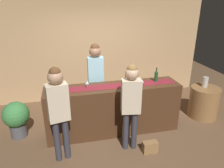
% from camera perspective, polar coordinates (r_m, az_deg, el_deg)
% --- Properties ---
extents(ground_plane, '(10.00, 10.00, 0.00)m').
position_cam_1_polar(ground_plane, '(4.75, 0.35, -12.31)').
color(ground_plane, brown).
extents(back_wall, '(6.00, 0.12, 2.90)m').
position_cam_1_polar(back_wall, '(5.93, -3.95, 9.90)').
color(back_wall, tan).
rests_on(back_wall, ground).
extents(bar_counter, '(2.76, 0.60, 1.04)m').
position_cam_1_polar(bar_counter, '(4.48, 0.36, -6.77)').
color(bar_counter, '#472B19').
rests_on(bar_counter, ground).
extents(counter_runner_cloth, '(2.62, 0.28, 0.01)m').
position_cam_1_polar(counter_runner_cloth, '(4.25, 0.38, -0.56)').
color(counter_runner_cloth, maroon).
rests_on(counter_runner_cloth, bar_counter).
extents(wine_bottle_green, '(0.07, 0.07, 0.30)m').
position_cam_1_polar(wine_bottle_green, '(4.56, 11.79, 2.00)').
color(wine_bottle_green, '#194723').
rests_on(wine_bottle_green, bar_counter).
extents(wine_bottle_amber, '(0.07, 0.07, 0.30)m').
position_cam_1_polar(wine_bottle_amber, '(4.28, 4.03, 1.12)').
color(wine_bottle_amber, brown).
rests_on(wine_bottle_amber, bar_counter).
extents(wine_glass_near_customer, '(0.07, 0.07, 0.14)m').
position_cam_1_polar(wine_glass_near_customer, '(4.27, 8.11, 0.79)').
color(wine_glass_near_customer, silver).
rests_on(wine_glass_near_customer, bar_counter).
extents(wine_glass_mid_counter, '(0.07, 0.07, 0.14)m').
position_cam_1_polar(wine_glass_mid_counter, '(4.19, -6.74, 0.42)').
color(wine_glass_mid_counter, silver).
rests_on(wine_glass_mid_counter, bar_counter).
extents(bartender, '(0.35, 0.25, 1.81)m').
position_cam_1_polar(bartender, '(4.71, -4.42, 2.77)').
color(bartender, '#26262B').
rests_on(bartender, ground).
extents(customer_sipping, '(0.37, 0.25, 1.67)m').
position_cam_1_polar(customer_sipping, '(3.74, 5.14, -4.17)').
color(customer_sipping, '#33333D').
rests_on(customer_sipping, ground).
extents(customer_browsing, '(0.37, 0.27, 1.72)m').
position_cam_1_polar(customer_browsing, '(3.55, -14.31, -5.64)').
color(customer_browsing, '#33333D').
rests_on(customer_browsing, ground).
extents(round_side_table, '(0.68, 0.68, 0.74)m').
position_cam_1_polar(round_side_table, '(5.57, 23.52, -4.49)').
color(round_side_table, olive).
rests_on(round_side_table, ground).
extents(vase_on_side_table, '(0.13, 0.13, 0.24)m').
position_cam_1_polar(vase_on_side_table, '(5.44, 23.83, 0.50)').
color(vase_on_side_table, '#B7B2A8').
rests_on(vase_on_side_table, round_side_table).
extents(potted_plant_tall, '(0.53, 0.53, 0.77)m').
position_cam_1_polar(potted_plant_tall, '(4.75, -24.38, -8.17)').
color(potted_plant_tall, '#4C4C51').
rests_on(potted_plant_tall, ground).
extents(handbag, '(0.28, 0.14, 0.22)m').
position_cam_1_polar(handbag, '(4.17, 10.20, -16.37)').
color(handbag, olive).
rests_on(handbag, ground).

